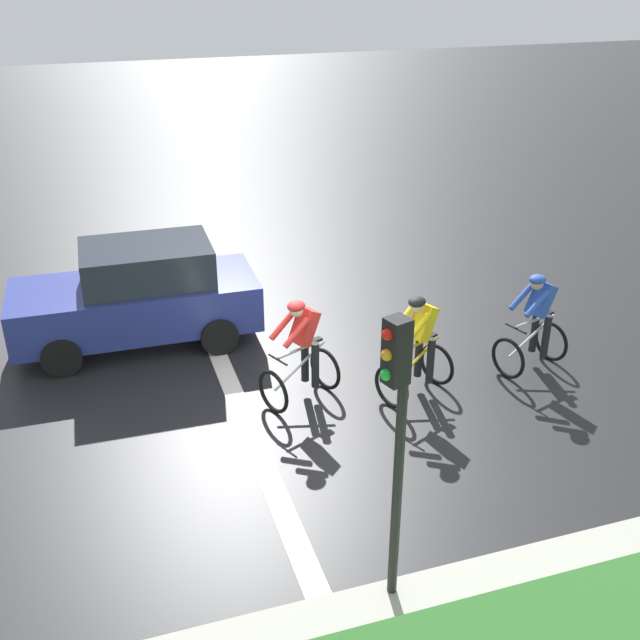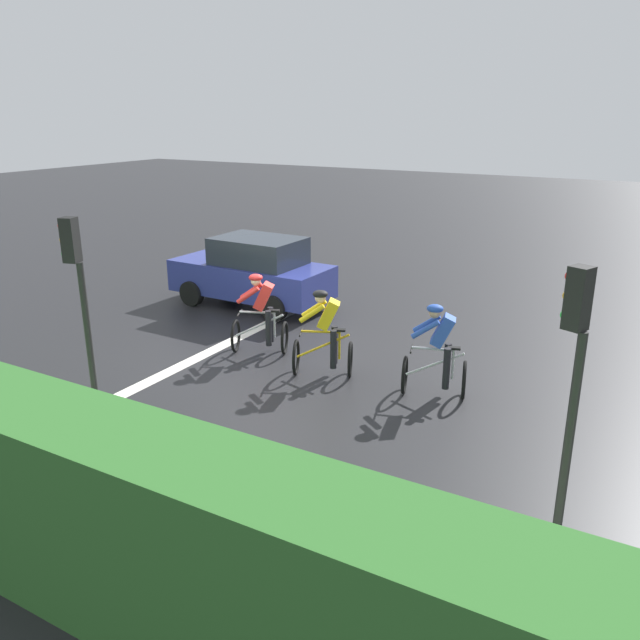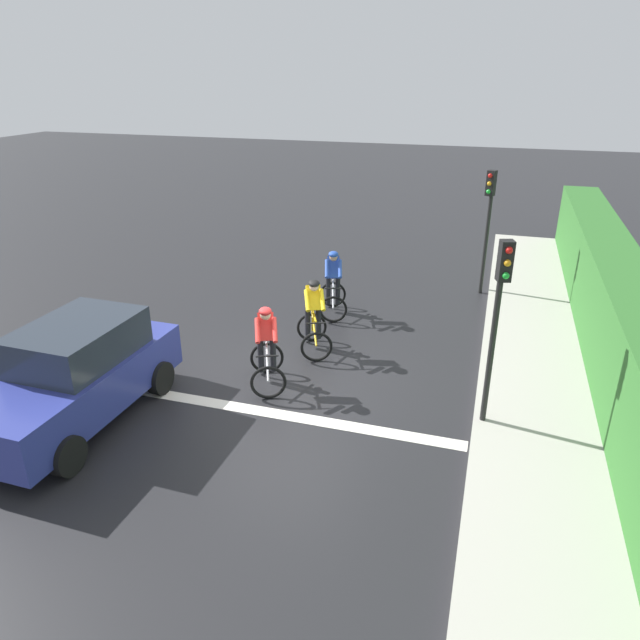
{
  "view_description": "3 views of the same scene",
  "coord_description": "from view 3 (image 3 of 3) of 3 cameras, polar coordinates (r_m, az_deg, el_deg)",
  "views": [
    {
      "loc": [
        9.07,
        -2.8,
        6.21
      ],
      "look_at": [
        -0.5,
        0.29,
        1.24
      ],
      "focal_mm": 42.59,
      "sensor_mm": 36.0,
      "label": 1
    },
    {
      "loc": [
        9.74,
        7.12,
        4.78
      ],
      "look_at": [
        0.02,
        1.59,
        1.09
      ],
      "focal_mm": 36.01,
      "sensor_mm": 36.0,
      "label": 2
    },
    {
      "loc": [
        3.53,
        -9.31,
        5.71
      ],
      "look_at": [
        0.23,
        1.36,
        0.88
      ],
      "focal_mm": 32.74,
      "sensor_mm": 36.0,
      "label": 3
    }
  ],
  "objects": [
    {
      "name": "sidewalk_kerb",
      "position": [
        12.72,
        21.66,
        -4.79
      ],
      "size": [
        2.8,
        21.06,
        0.12
      ],
      "primitive_type": "cube",
      "color": "#ADA89E",
      "rests_on": "ground"
    },
    {
      "name": "hedge_wall",
      "position": [
        12.52,
        27.73,
        -1.56
      ],
      "size": [
        1.1,
        21.06,
        2.0
      ],
      "primitive_type": "cube",
      "color": "#2D6628",
      "rests_on": "ground"
    },
    {
      "name": "car_navy",
      "position": [
        10.89,
        -22.76,
        -4.96
      ],
      "size": [
        1.95,
        4.13,
        1.76
      ],
      "color": "navy",
      "rests_on": "ground"
    },
    {
      "name": "cyclist_lead",
      "position": [
        14.48,
        1.29,
        3.55
      ],
      "size": [
        0.96,
        1.23,
        1.66
      ],
      "color": "black",
      "rests_on": "ground"
    },
    {
      "name": "cyclist_second",
      "position": [
        12.54,
        -0.61,
        0.33
      ],
      "size": [
        1.05,
        1.26,
        1.66
      ],
      "color": "black",
      "rests_on": "ground"
    },
    {
      "name": "road_marking_stop_line",
      "position": [
        10.69,
        -4.98,
        -8.99
      ],
      "size": [
        7.0,
        0.3,
        0.01
      ],
      "primitive_type": "cube",
      "color": "silver",
      "rests_on": "ground"
    },
    {
      "name": "traffic_light_near_crossing",
      "position": [
        9.64,
        17.02,
        1.1
      ],
      "size": [
        0.25,
        0.31,
        3.34
      ],
      "color": "black",
      "rests_on": "ground"
    },
    {
      "name": "cyclist_mid",
      "position": [
        11.21,
        -5.23,
        -2.71
      ],
      "size": [
        1.05,
        1.26,
        1.66
      ],
      "color": "black",
      "rests_on": "ground"
    },
    {
      "name": "ground_plane",
      "position": [
        11.47,
        -3.15,
        -6.5
      ],
      "size": [
        80.0,
        80.0,
        0.0
      ],
      "primitive_type": "plane",
      "color": "black"
    },
    {
      "name": "stone_wall_low",
      "position": [
        12.76,
        25.79,
        -4.45
      ],
      "size": [
        0.44,
        21.06,
        0.51
      ],
      "primitive_type": "cube",
      "color": "gray",
      "rests_on": "ground"
    },
    {
      "name": "traffic_light_far_junction",
      "position": [
        16.07,
        16.12,
        9.95
      ],
      "size": [
        0.26,
        0.3,
        3.34
      ],
      "color": "black",
      "rests_on": "ground"
    }
  ]
}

